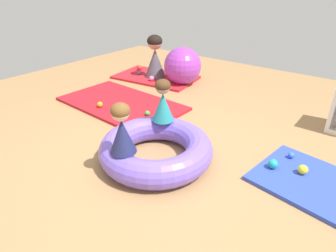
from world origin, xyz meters
name	(u,v)px	position (x,y,z in m)	size (l,w,h in m)	color
ground_plane	(161,160)	(0.00, 0.00, 0.00)	(8.00, 8.00, 0.00)	#9E7549
gym_mat_center_rear	(121,104)	(-1.38, 0.76, 0.02)	(1.85, 1.06, 0.04)	#B21923
gym_mat_near_left	(325,188)	(1.46, 0.53, 0.02)	(1.19, 0.81, 0.04)	#2D47B7
gym_mat_far_left	(155,77)	(-1.79, 2.04, 0.02)	(1.47, 0.88, 0.04)	red
inflatable_cushion	(156,148)	(-0.04, -0.03, 0.14)	(1.16, 1.16, 0.27)	#7056D1
child_in_teal	(163,101)	(-0.23, 0.32, 0.51)	(0.33, 0.33, 0.47)	teal
child_in_navy	(122,129)	(-0.11, -0.42, 0.51)	(0.32, 0.32, 0.48)	navy
adult_seated	(155,57)	(-1.79, 2.04, 0.41)	(0.48, 0.48, 0.76)	#4C4751
play_ball_blue	(139,73)	(-2.09, 1.92, 0.07)	(0.06, 0.06, 0.06)	blue
play_ball_green	(147,113)	(-0.77, 0.66, 0.07)	(0.07, 0.07, 0.07)	green
play_ball_yellow	(303,170)	(1.24, 0.60, 0.09)	(0.09, 0.09, 0.09)	yellow
play_ball_orange	(100,105)	(-1.49, 0.45, 0.08)	(0.08, 0.08, 0.08)	orange
play_ball_red	(139,68)	(-2.30, 2.14, 0.09)	(0.10, 0.10, 0.10)	red
play_ball_pink	(152,78)	(-1.68, 1.79, 0.09)	(0.09, 0.09, 0.09)	pink
play_ball_teal	(273,164)	(0.99, 0.51, 0.09)	(0.09, 0.09, 0.09)	teal
play_ball_blue_second	(291,155)	(1.07, 0.80, 0.07)	(0.06, 0.06, 0.06)	blue
exercise_ball_large	(183,66)	(-1.21, 2.09, 0.32)	(0.65, 0.65, 0.65)	purple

